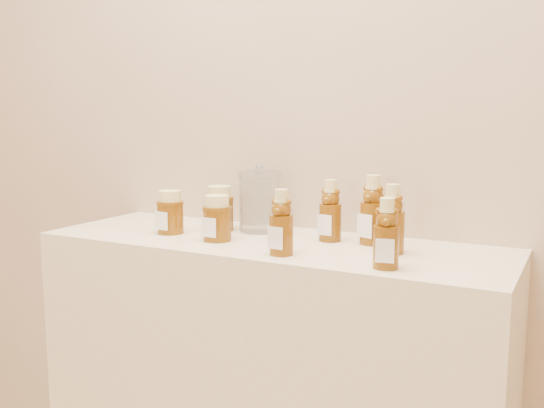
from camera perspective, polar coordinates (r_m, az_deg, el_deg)
The scene contains 11 objects.
wall_back at distance 1.69m, azimuth 3.04°, elevation 12.89°, with size 3.50×0.02×2.70m, color tan.
display_table at distance 1.69m, azimuth -0.20°, elevation -18.54°, with size 1.20×0.40×0.90m, color beige.
bear_bottle_back_left at distance 1.53m, azimuth 5.52°, elevation -0.23°, with size 0.06×0.06×0.18m, color #5A2E07, non-canonical shape.
bear_bottle_back_mid at distance 1.51m, azimuth 9.47°, elevation -0.12°, with size 0.07×0.07×0.19m, color #5A2E07, non-canonical shape.
bear_bottle_back_right at distance 1.42m, azimuth 11.25°, elevation -0.97°, with size 0.06×0.06×0.18m, color #5A2E07, non-canonical shape.
bear_bottle_front_left at distance 1.38m, azimuth 0.89°, elevation -1.32°, with size 0.06×0.06×0.17m, color #5A2E07, non-canonical shape.
bear_bottle_front_right at distance 1.28m, azimuth 10.72°, elevation -2.30°, with size 0.06×0.06×0.17m, color #5A2E07, non-canonical shape.
honey_jar_left at distance 1.65m, azimuth -9.55°, elevation -0.75°, with size 0.07×0.07×0.12m, color #5A2E07, non-canonical shape.
honey_jar_back at distance 1.67m, azimuth -4.95°, elevation -0.42°, with size 0.08×0.08×0.12m, color #5A2E07, non-canonical shape.
honey_jar_front at distance 1.54m, azimuth -5.18°, elevation -1.32°, with size 0.07×0.07×0.12m, color #5A2E07, non-canonical shape.
glass_canister at distance 1.65m, azimuth -1.19°, elevation 0.50°, with size 0.12×0.12×0.18m, color white, non-canonical shape.
Camera 1 is at (0.71, 0.22, 1.22)m, focal length 40.00 mm.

